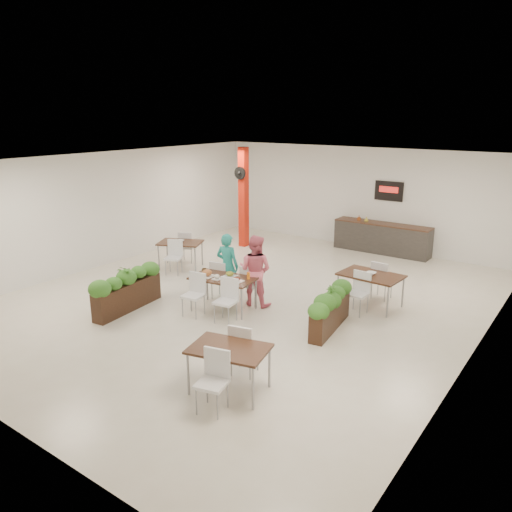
# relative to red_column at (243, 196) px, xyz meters

# --- Properties ---
(ground) EXTENTS (12.00, 12.00, 0.00)m
(ground) POSITION_rel_red_column_xyz_m (3.00, -3.79, -1.64)
(ground) COLOR beige
(ground) RESTS_ON ground
(room_shell) EXTENTS (10.10, 12.10, 3.22)m
(room_shell) POSITION_rel_red_column_xyz_m (3.00, -3.79, 0.36)
(room_shell) COLOR white
(room_shell) RESTS_ON ground
(red_column) EXTENTS (0.40, 0.41, 3.20)m
(red_column) POSITION_rel_red_column_xyz_m (0.00, 0.00, 0.00)
(red_column) COLOR red
(red_column) RESTS_ON ground
(service_counter) EXTENTS (3.00, 0.64, 2.20)m
(service_counter) POSITION_rel_red_column_xyz_m (4.00, 1.86, -1.15)
(service_counter) COLOR #292625
(service_counter) RESTS_ON ground
(main_table) EXTENTS (1.51, 1.79, 0.92)m
(main_table) POSITION_rel_red_column_xyz_m (2.93, -4.67, -1.01)
(main_table) COLOR #321910
(main_table) RESTS_ON ground
(diner_man) EXTENTS (0.62, 0.45, 1.56)m
(diner_man) POSITION_rel_red_column_xyz_m (2.54, -4.01, -0.86)
(diner_man) COLOR teal
(diner_man) RESTS_ON ground
(diner_woman) EXTENTS (0.88, 0.73, 1.63)m
(diner_woman) POSITION_rel_red_column_xyz_m (3.34, -4.01, -0.83)
(diner_woman) COLOR #F16B83
(diner_woman) RESTS_ON ground
(planter_left) EXTENTS (0.59, 1.96, 1.03)m
(planter_left) POSITION_rel_red_column_xyz_m (1.23, -5.92, -1.13)
(planter_left) COLOR black
(planter_left) RESTS_ON ground
(planter_right) EXTENTS (0.60, 1.77, 0.93)m
(planter_right) POSITION_rel_red_column_xyz_m (5.37, -4.24, -1.16)
(planter_right) COLOR black
(planter_right) RESTS_ON ground
(side_table_a) EXTENTS (1.40, 1.65, 0.92)m
(side_table_a) POSITION_rel_red_column_xyz_m (-0.01, -2.95, -1.01)
(side_table_a) COLOR #321910
(side_table_a) RESTS_ON ground
(side_table_b) EXTENTS (1.40, 1.64, 0.92)m
(side_table_b) POSITION_rel_red_column_xyz_m (5.51, -2.58, -1.00)
(side_table_b) COLOR #321910
(side_table_b) RESTS_ON ground
(side_table_c) EXTENTS (1.36, 1.67, 0.92)m
(side_table_c) POSITION_rel_red_column_xyz_m (5.18, -7.26, -1.02)
(side_table_c) COLOR #321910
(side_table_c) RESTS_ON ground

